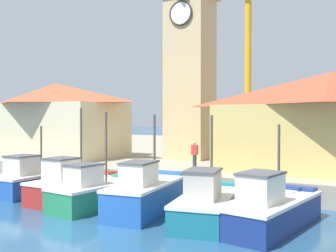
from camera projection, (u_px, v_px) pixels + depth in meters
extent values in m
plane|color=navy|center=(66.00, 232.00, 13.64)|extent=(300.00, 300.00, 0.00)
cube|color=#9E937F|center=(267.00, 154.00, 38.07)|extent=(120.00, 40.00, 1.05)
cube|color=#2356A8|center=(34.00, 184.00, 20.61)|extent=(2.10, 4.36, 0.97)
cube|color=#2356A8|center=(60.00, 169.00, 22.28)|extent=(1.76, 0.61, 0.24)
cube|color=silver|center=(33.00, 174.00, 20.60)|extent=(2.16, 4.42, 0.12)
cube|color=beige|center=(22.00, 166.00, 19.92)|extent=(1.25, 1.31, 0.91)
cube|color=#4C4C51|center=(22.00, 156.00, 19.91)|extent=(1.33, 1.39, 0.08)
cylinder|color=#4C4742|center=(41.00, 149.00, 21.05)|extent=(0.10, 0.10, 2.46)
torus|color=black|center=(22.00, 182.00, 21.33)|extent=(0.12, 0.52, 0.52)
cube|color=#AD2823|center=(73.00, 191.00, 18.73)|extent=(2.18, 4.42, 0.98)
cube|color=#AD2823|center=(100.00, 173.00, 20.38)|extent=(1.75, 0.66, 0.24)
cube|color=silver|center=(73.00, 179.00, 18.72)|extent=(2.24, 4.48, 0.12)
cube|color=silver|center=(61.00, 170.00, 18.05)|extent=(1.26, 1.35, 0.97)
cube|color=#4C4C51|center=(61.00, 158.00, 18.04)|extent=(1.35, 1.43, 0.08)
cylinder|color=#4C4742|center=(81.00, 142.00, 19.15)|extent=(0.10, 0.10, 3.36)
torus|color=black|center=(60.00, 188.00, 19.47)|extent=(0.14, 0.52, 0.52)
cube|color=#237A4C|center=(97.00, 196.00, 17.39)|extent=(2.30, 4.64, 0.97)
cube|color=#237A4C|center=(127.00, 177.00, 19.00)|extent=(1.57, 0.78, 0.24)
cube|color=silver|center=(97.00, 184.00, 17.38)|extent=(2.36, 4.71, 0.12)
cube|color=beige|center=(84.00, 176.00, 16.73)|extent=(1.22, 1.46, 0.85)
cube|color=#4C4C51|center=(84.00, 165.00, 16.73)|extent=(1.31, 1.55, 0.08)
cylinder|color=#4C4742|center=(106.00, 147.00, 17.81)|extent=(0.10, 0.10, 3.15)
torus|color=black|center=(86.00, 193.00, 18.13)|extent=(0.18, 0.53, 0.52)
cube|color=#2356A8|center=(148.00, 198.00, 16.57)|extent=(2.36, 5.36, 1.18)
cube|color=#2356A8|center=(169.00, 174.00, 18.74)|extent=(1.54, 0.77, 0.24)
cube|color=silver|center=(148.00, 183.00, 16.56)|extent=(2.42, 5.43, 0.12)
cube|color=silver|center=(139.00, 174.00, 15.70)|extent=(1.23, 1.67, 0.86)
cube|color=#4C4C51|center=(139.00, 162.00, 15.69)|extent=(1.31, 1.76, 0.08)
cylinder|color=#4C4742|center=(154.00, 147.00, 17.13)|extent=(0.10, 0.10, 2.83)
torus|color=black|center=(131.00, 195.00, 17.16)|extent=(0.18, 0.53, 0.52)
cube|color=#196B7F|center=(208.00, 209.00, 15.13)|extent=(2.68, 5.29, 0.91)
cube|color=#196B7F|center=(219.00, 185.00, 17.28)|extent=(1.62, 0.86, 0.24)
cube|color=silver|center=(208.00, 196.00, 15.12)|extent=(2.75, 5.36, 0.12)
cube|color=#B2ADA3|center=(203.00, 185.00, 14.27)|extent=(1.34, 1.68, 1.00)
cube|color=#4C4C51|center=(203.00, 170.00, 14.26)|extent=(1.43, 1.78, 0.08)
cylinder|color=#4C4742|center=(212.00, 153.00, 15.69)|extent=(0.10, 0.10, 3.06)
torus|color=black|center=(185.00, 206.00, 15.67)|extent=(0.21, 0.53, 0.52)
cube|color=navy|center=(271.00, 215.00, 14.11)|extent=(2.76, 5.41, 0.96)
cube|color=navy|center=(295.00, 189.00, 15.92)|extent=(1.70, 0.87, 0.24)
cube|color=silver|center=(271.00, 200.00, 14.10)|extent=(2.83, 5.47, 0.12)
cube|color=silver|center=(261.00, 189.00, 13.38)|extent=(1.39, 1.72, 0.97)
cube|color=#4C4C51|center=(261.00, 173.00, 13.37)|extent=(1.48, 1.81, 0.08)
cylinder|color=#4C4742|center=(279.00, 160.00, 14.58)|extent=(0.10, 0.10, 2.65)
torus|color=black|center=(248.00, 209.00, 14.95)|extent=(0.21, 0.53, 0.52)
cube|color=tan|center=(190.00, 79.00, 28.24)|extent=(2.92, 2.92, 11.49)
cylinder|color=white|center=(181.00, 13.00, 26.82)|extent=(1.61, 0.12, 1.61)
torus|color=#332D23|center=(181.00, 13.00, 26.78)|extent=(1.73, 0.12, 1.73)
cube|color=beige|center=(56.00, 130.00, 30.12)|extent=(10.01, 5.90, 4.00)
pyramid|color=#B25133|center=(56.00, 94.00, 30.07)|extent=(10.41, 6.30, 1.57)
cube|color=tan|center=(333.00, 138.00, 21.19)|extent=(11.72, 6.39, 3.62)
pyramid|color=#A3472D|center=(334.00, 88.00, 21.14)|extent=(12.12, 6.79, 1.81)
cube|color=#976E11|center=(248.00, 145.00, 33.47)|extent=(2.00, 2.00, 1.20)
cylinder|color=gold|center=(248.00, 37.00, 33.29)|extent=(0.56, 0.56, 17.15)
cylinder|color=#33333D|center=(195.00, 162.00, 21.98)|extent=(0.22, 0.22, 0.85)
cube|color=red|center=(195.00, 150.00, 21.97)|extent=(0.34, 0.22, 0.56)
sphere|color=tan|center=(195.00, 143.00, 21.96)|extent=(0.20, 0.20, 0.20)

